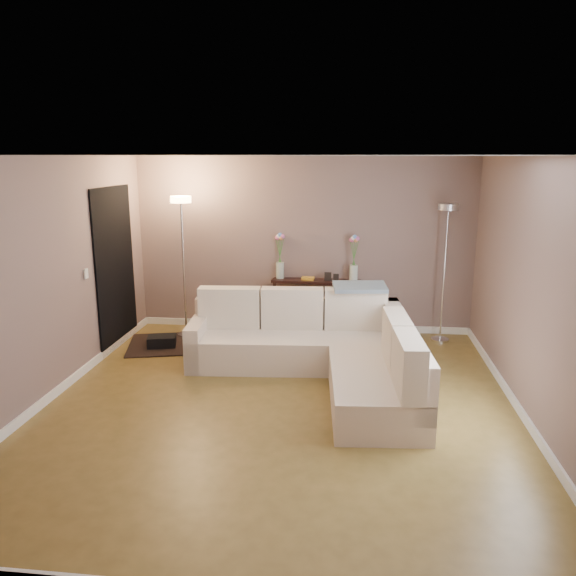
# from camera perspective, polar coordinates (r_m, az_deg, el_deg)

# --- Properties ---
(floor) EXTENTS (5.00, 5.50, 0.01)m
(floor) POSITION_cam_1_polar(r_m,az_deg,el_deg) (6.12, -0.88, -11.86)
(floor) COLOR olive
(floor) RESTS_ON ground
(ceiling) EXTENTS (5.00, 5.50, 0.01)m
(ceiling) POSITION_cam_1_polar(r_m,az_deg,el_deg) (5.54, -0.98, 13.37)
(ceiling) COLOR white
(ceiling) RESTS_ON ground
(wall_back) EXTENTS (5.00, 0.02, 2.60)m
(wall_back) POSITION_cam_1_polar(r_m,az_deg,el_deg) (8.39, 1.54, 4.39)
(wall_back) COLOR #7C655F
(wall_back) RESTS_ON ground
(wall_front) EXTENTS (5.00, 0.02, 2.60)m
(wall_front) POSITION_cam_1_polar(r_m,az_deg,el_deg) (3.11, -7.70, -11.46)
(wall_front) COLOR #7C655F
(wall_front) RESTS_ON ground
(wall_left) EXTENTS (0.02, 5.50, 2.60)m
(wall_left) POSITION_cam_1_polar(r_m,az_deg,el_deg) (6.51, -23.41, 0.69)
(wall_left) COLOR #7C655F
(wall_left) RESTS_ON ground
(wall_right) EXTENTS (0.02, 5.50, 2.60)m
(wall_right) POSITION_cam_1_polar(r_m,az_deg,el_deg) (5.92, 23.93, -0.53)
(wall_right) COLOR #7C655F
(wall_right) RESTS_ON ground
(baseboard_back) EXTENTS (5.00, 0.03, 0.10)m
(baseboard_back) POSITION_cam_1_polar(r_m,az_deg,el_deg) (8.65, 1.48, -3.85)
(baseboard_back) COLOR white
(baseboard_back) RESTS_ON ground
(baseboard_left) EXTENTS (0.03, 5.50, 0.10)m
(baseboard_left) POSITION_cam_1_polar(r_m,az_deg,el_deg) (6.86, -22.25, -9.56)
(baseboard_left) COLOR white
(baseboard_left) RESTS_ON ground
(baseboard_right) EXTENTS (0.03, 5.50, 0.10)m
(baseboard_right) POSITION_cam_1_polar(r_m,az_deg,el_deg) (6.31, 22.63, -11.62)
(baseboard_right) COLOR white
(baseboard_right) RESTS_ON ground
(doorway) EXTENTS (0.02, 1.20, 2.20)m
(doorway) POSITION_cam_1_polar(r_m,az_deg,el_deg) (8.02, -17.13, 1.94)
(doorway) COLOR black
(doorway) RESTS_ON ground
(switch_plate) EXTENTS (0.02, 0.08, 0.12)m
(switch_plate) POSITION_cam_1_polar(r_m,az_deg,el_deg) (7.25, -19.83, 1.38)
(switch_plate) COLOR white
(switch_plate) RESTS_ON ground
(sectional_sofa) EXTENTS (2.85, 2.61, 0.94)m
(sectional_sofa) POSITION_cam_1_polar(r_m,az_deg,el_deg) (6.76, 3.64, -6.18)
(sectional_sofa) COLOR beige
(sectional_sofa) RESTS_ON floor
(throw_blanket) EXTENTS (0.72, 0.47, 0.09)m
(throw_blanket) POSITION_cam_1_polar(r_m,az_deg,el_deg) (7.24, 7.31, 0.12)
(throw_blanket) COLOR gray
(throw_blanket) RESTS_ON sectional_sofa
(console_table) EXTENTS (1.33, 0.46, 0.80)m
(console_table) POSITION_cam_1_polar(r_m,az_deg,el_deg) (8.44, 2.31, -1.43)
(console_table) COLOR black
(console_table) RESTS_ON floor
(leaning_mirror) EXTENTS (0.92, 0.12, 0.72)m
(leaning_mirror) POSITION_cam_1_polar(r_m,az_deg,el_deg) (8.44, 3.08, 3.55)
(leaning_mirror) COLOR black
(leaning_mirror) RESTS_ON console_table
(table_decor) EXTENTS (0.55, 0.14, 0.13)m
(table_decor) POSITION_cam_1_polar(r_m,az_deg,el_deg) (8.31, 2.83, 1.03)
(table_decor) COLOR gold
(table_decor) RESTS_ON console_table
(flower_vase_left) EXTENTS (0.15, 0.13, 0.69)m
(flower_vase_left) POSITION_cam_1_polar(r_m,az_deg,el_deg) (8.39, -0.82, 2.96)
(flower_vase_left) COLOR silver
(flower_vase_left) RESTS_ON console_table
(flower_vase_right) EXTENTS (0.15, 0.13, 0.69)m
(flower_vase_right) POSITION_cam_1_polar(r_m,az_deg,el_deg) (8.23, 6.71, 2.67)
(flower_vase_right) COLOR silver
(flower_vase_right) RESTS_ON console_table
(floor_lamp_lit) EXTENTS (0.35, 0.35, 2.04)m
(floor_lamp_lit) POSITION_cam_1_polar(r_m,az_deg,el_deg) (8.16, -10.68, 4.94)
(floor_lamp_lit) COLOR silver
(floor_lamp_lit) RESTS_ON floor
(floor_lamp_unlit) EXTENTS (0.34, 0.34, 1.96)m
(floor_lamp_unlit) POSITION_cam_1_polar(r_m,az_deg,el_deg) (8.09, 15.76, 4.17)
(floor_lamp_unlit) COLOR silver
(floor_lamp_unlit) RESTS_ON floor
(charcoal_rug) EXTENTS (1.54, 1.29, 0.02)m
(charcoal_rug) POSITION_cam_1_polar(r_m,az_deg,el_deg) (8.12, -11.17, -5.56)
(charcoal_rug) COLOR black
(charcoal_rug) RESTS_ON floor
(black_bag) EXTENTS (0.43, 0.35, 0.24)m
(black_bag) POSITION_cam_1_polar(r_m,az_deg,el_deg) (8.03, -12.69, -5.61)
(black_bag) COLOR black
(black_bag) RESTS_ON charcoal_rug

